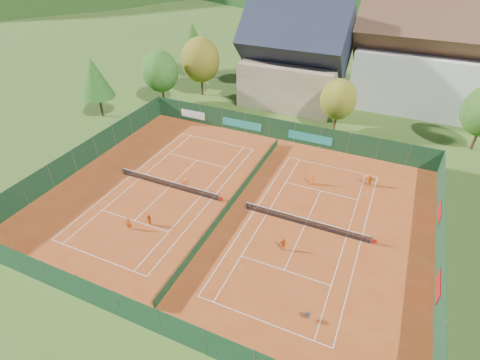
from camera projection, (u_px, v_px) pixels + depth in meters
name	position (u px, v px, depth m)	size (l,w,h in m)	color
ground	(232.00, 205.00, 40.06)	(600.00, 600.00, 0.00)	#35571B
clay_pad	(232.00, 205.00, 40.04)	(40.00, 32.00, 0.01)	#9E3F17
court_markings_left	(169.00, 187.00, 42.73)	(11.03, 23.83, 0.00)	white
court_markings_right	(305.00, 225.00, 37.34)	(11.03, 23.83, 0.00)	white
tennis_net_left	(170.00, 184.00, 42.40)	(13.30, 0.10, 1.02)	#59595B
tennis_net_right	(307.00, 222.00, 37.01)	(13.30, 0.10, 1.02)	#59595B
court_divider	(232.00, 201.00, 39.76)	(0.03, 28.80, 1.00)	#13341A
fence_north	(279.00, 130.00, 51.36)	(40.00, 0.10, 3.00)	#12321A
fence_south	(139.00, 314.00, 27.19)	(40.00, 0.04, 3.00)	#153A20
fence_west	(85.00, 154.00, 45.93)	(0.04, 32.00, 3.00)	#13341C
fence_east	(440.00, 250.00, 32.50)	(0.09, 32.00, 3.00)	#143820
chalet	(295.00, 61.00, 59.80)	(16.20, 12.00, 16.00)	tan
hotel_block_a	(425.00, 61.00, 57.47)	(21.60, 11.00, 17.25)	silver
tree_west_front	(160.00, 72.00, 59.40)	(5.72, 5.72, 8.69)	#462F19
tree_west_mid	(200.00, 60.00, 62.17)	(6.44, 6.44, 9.78)	#412A17
tree_west_back	(193.00, 40.00, 69.81)	(5.60, 5.60, 10.00)	#412517
tree_center	(338.00, 99.00, 51.85)	(5.01, 5.01, 7.60)	#472F19
tree_west_side	(94.00, 78.00, 55.03)	(5.04, 5.04, 9.00)	#422D17
mountain_backdrop	(438.00, 50.00, 228.17)	(820.00, 530.00, 242.00)	black
ball_hopper	(308.00, 315.00, 28.18)	(0.34, 0.34, 0.80)	slate
loose_ball_0	(128.00, 214.00, 38.74)	(0.07, 0.07, 0.07)	#CCD833
loose_ball_1	(240.00, 266.00, 32.92)	(0.07, 0.07, 0.07)	#CCD833
loose_ball_2	(286.00, 181.00, 43.61)	(0.07, 0.07, 0.07)	#CCD833
loose_ball_3	(232.00, 171.00, 45.44)	(0.07, 0.07, 0.07)	#CCD833
player_left_near	(129.00, 223.00, 36.55)	(0.51, 0.33, 1.39)	#CC4912
player_left_mid	(149.00, 220.00, 37.04)	(0.60, 0.47, 1.24)	#E24A14
player_left_far	(187.00, 184.00, 42.08)	(0.91, 0.53, 1.42)	#F65215
player_right_near	(283.00, 244.00, 34.22)	(0.79, 0.33, 1.36)	#CA5411
player_right_far_a	(312.00, 179.00, 42.89)	(0.68, 0.44, 1.39)	orange
player_right_far_b	(370.00, 180.00, 42.64)	(1.32, 0.42, 1.42)	orange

